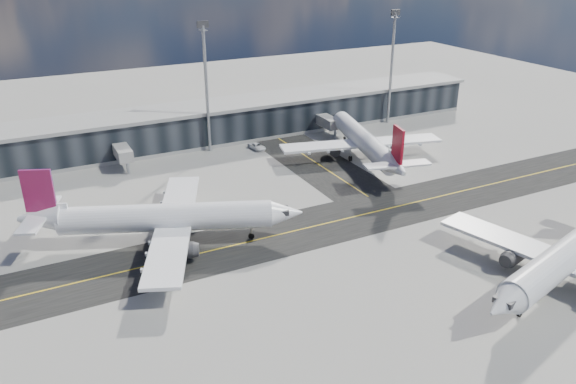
% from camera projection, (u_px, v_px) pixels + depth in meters
% --- Properties ---
extents(ground, '(300.00, 300.00, 0.00)m').
position_uv_depth(ground, '(310.00, 240.00, 90.39)').
color(ground, gray).
rests_on(ground, ground).
extents(taxiway_lanes, '(180.00, 63.00, 0.03)m').
position_uv_depth(taxiway_lanes, '(301.00, 210.00, 100.77)').
color(taxiway_lanes, black).
rests_on(taxiway_lanes, ground).
extents(terminal_concourse, '(152.00, 19.80, 8.80)m').
position_uv_depth(terminal_concourse, '(200.00, 126.00, 133.60)').
color(terminal_concourse, black).
rests_on(terminal_concourse, ground).
extents(floodlight_masts, '(102.50, 0.70, 28.90)m').
position_uv_depth(floodlight_masts, '(206.00, 84.00, 123.26)').
color(floodlight_masts, gray).
rests_on(floodlight_masts, ground).
extents(airliner_af, '(42.44, 36.72, 13.08)m').
position_uv_depth(airliner_af, '(162.00, 218.00, 88.09)').
color(airliner_af, white).
rests_on(airliner_af, ground).
extents(airliner_redtail, '(36.45, 42.40, 12.68)m').
position_uv_depth(airliner_redtail, '(364.00, 141.00, 122.63)').
color(airliner_redtail, white).
rests_on(airliner_redtail, ground).
extents(airliner_near, '(43.05, 37.05, 12.93)m').
position_uv_depth(airliner_near, '(572.00, 252.00, 78.58)').
color(airliner_near, silver).
rests_on(airliner_near, ground).
extents(baggage_tug, '(2.85, 1.68, 1.70)m').
position_uv_depth(baggage_tug, '(256.00, 209.00, 99.07)').
color(baggage_tug, yellow).
rests_on(baggage_tug, ground).
extents(service_van, '(3.12, 5.30, 1.38)m').
position_uv_depth(service_van, '(257.00, 146.00, 130.18)').
color(service_van, white).
rests_on(service_van, ground).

